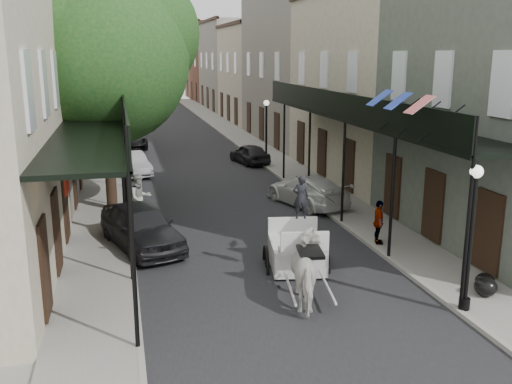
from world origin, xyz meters
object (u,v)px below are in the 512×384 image
carriage (295,228)px  car_left_mid (132,164)px  lamppost_right_near (471,236)px  car_left_far (128,139)px  pedestrian_walking (140,198)px  tree_near (113,51)px  car_right_near (307,191)px  pedestrian_sidewalk_left (93,145)px  pedestrian_sidewalk_right (379,222)px  car_left_near (141,226)px  lamppost_left (124,183)px  car_right_far (250,154)px  tree_far (114,63)px  lamppost_right_far (266,131)px  horse (311,270)px

carriage → car_left_mid: size_ratio=0.83×
lamppost_right_near → car_left_far: lamppost_right_near is taller
pedestrian_walking → tree_near: bearing=86.9°
car_left_far → tree_near: bearing=-99.6°
car_right_near → pedestrian_sidewalk_left: bearing=-72.5°
pedestrian_sidewalk_left → car_left_mid: size_ratio=0.43×
pedestrian_sidewalk_right → car_left_near: (-7.80, 1.74, -0.11)m
lamppost_right_near → pedestrian_walking: lamppost_right_near is taller
lamppost_left → pedestrian_sidewalk_left: lamppost_left is taller
pedestrian_sidewalk_left → pedestrian_walking: bearing=84.6°
lamppost_left → car_left_near: (0.50, -1.03, -1.28)m
pedestrian_sidewalk_left → car_left_far: bearing=-133.7°
lamppost_left → car_right_far: lamppost_left is taller
tree_far → carriage: bearing=-76.6°
car_left_far → lamppost_right_far: bearing=-55.2°
pedestrian_sidewalk_right → car_right_near: bearing=22.9°
car_left_mid → car_left_far: 9.22m
pedestrian_walking → lamppost_right_far: bearing=29.1°
lamppost_left → tree_far: bearing=90.5°
pedestrian_sidewalk_right → tree_far: bearing=38.9°
tree_near → car_right_far: bearing=49.5°
car_left_far → car_right_near: car_left_far is taller
carriage → car_left_near: 5.29m
pedestrian_walking → pedestrian_sidewalk_right: pedestrian_walking is taller
car_left_near → car_left_far: 21.49m
pedestrian_walking → pedestrian_sidewalk_right: 9.19m
lamppost_left → horse: lamppost_left is taller
carriage → car_left_near: (-4.56, 2.65, -0.43)m
lamppost_right_near → lamppost_right_far: (0.00, 20.00, 0.00)m
carriage → car_left_mid: bearing=116.0°
carriage → pedestrian_sidewalk_left: carriage is taller
car_left_near → car_left_far: (0.00, 21.49, -0.12)m
lamppost_right_far → carriage: lamppost_right_far is taller
lamppost_right_near → pedestrian_sidewalk_left: size_ratio=2.33×
horse → pedestrian_sidewalk_right: 5.27m
pedestrian_walking → horse: bearing=-88.4°
car_left_mid → car_right_far: 7.12m
lamppost_left → carriage: bearing=-36.1°
carriage → pedestrian_sidewalk_left: (-6.76, 20.20, -0.28)m
pedestrian_sidewalk_right → car_right_near: size_ratio=0.34×
pedestrian_walking → car_right_far: size_ratio=0.53×
lamppost_right_far → car_left_far: bearing=132.3°
horse → car_left_near: size_ratio=0.48×
tree_far → car_left_far: (0.65, 2.28, -5.19)m
car_right_far → car_left_near: bearing=52.4°
tree_far → pedestrian_sidewalk_left: bearing=-133.1°
horse → pedestrian_walking: (-4.00, 8.76, 0.02)m
tree_far → pedestrian_sidewalk_right: size_ratio=5.71×
tree_near → car_left_mid: bearing=84.9°
horse → tree_near: bearing=-57.1°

